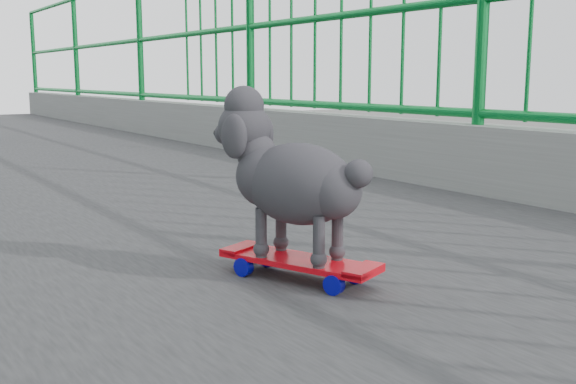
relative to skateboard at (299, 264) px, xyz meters
The scene contains 2 objects.
skateboard is the anchor object (origin of this frame).
poodle 0.23m from the skateboard, 111.90° to the left, with size 0.30×0.44×0.39m.
Camera 1 is at (-1.00, 1.95, 7.51)m, focal length 42.00 mm.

